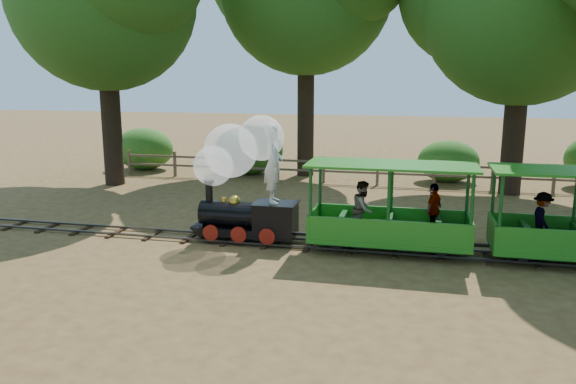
# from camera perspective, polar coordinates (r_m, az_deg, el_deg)

# --- Properties ---
(ground) EXTENTS (90.00, 90.00, 0.00)m
(ground) POSITION_cam_1_polar(r_m,az_deg,el_deg) (13.30, 2.12, -5.55)
(ground) COLOR olive
(ground) RESTS_ON ground
(track) EXTENTS (22.00, 1.00, 0.10)m
(track) POSITION_cam_1_polar(r_m,az_deg,el_deg) (13.28, 2.13, -5.27)
(track) COLOR #3F3D3A
(track) RESTS_ON ground
(locomotive) EXTENTS (2.72, 1.28, 3.13)m
(locomotive) POSITION_cam_1_polar(r_m,az_deg,el_deg) (13.36, -4.82, 2.29)
(locomotive) COLOR black
(locomotive) RESTS_ON ground
(carriage_front) EXTENTS (3.73, 1.52, 1.94)m
(carriage_front) POSITION_cam_1_polar(r_m,az_deg,el_deg) (12.89, 10.31, -2.55)
(carriage_front) COLOR #26831C
(carriage_front) RESTS_ON track
(fence) EXTENTS (18.10, 0.10, 1.00)m
(fence) POSITION_cam_1_polar(r_m,az_deg,el_deg) (20.88, 6.35, 2.38)
(fence) COLOR brown
(fence) RESTS_ON ground
(shrub_west) EXTENTS (2.58, 1.98, 1.78)m
(shrub_west) POSITION_cam_1_polar(r_m,az_deg,el_deg) (24.77, -14.44, 4.28)
(shrub_west) COLOR #2D6B1E
(shrub_west) RESTS_ON ground
(shrub_mid_w) EXTENTS (2.86, 2.20, 1.98)m
(shrub_mid_w) POSITION_cam_1_polar(r_m,az_deg,el_deg) (22.98, -4.02, 4.31)
(shrub_mid_w) COLOR #2D6B1E
(shrub_mid_w) RESTS_ON ground
(shrub_mid_e) EXTENTS (2.28, 1.75, 1.58)m
(shrub_mid_e) POSITION_cam_1_polar(r_m,az_deg,el_deg) (22.03, 15.98, 3.03)
(shrub_mid_e) COLOR #2D6B1E
(shrub_mid_e) RESTS_ON ground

